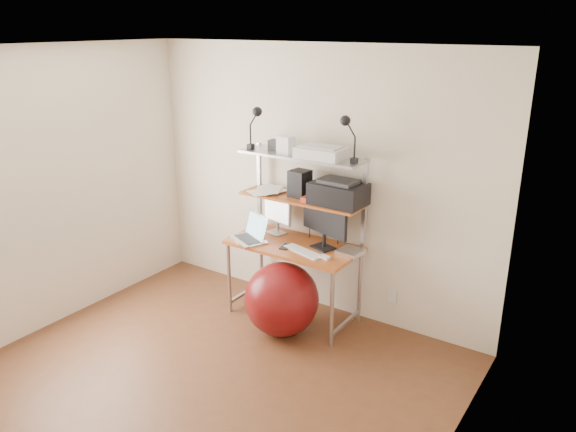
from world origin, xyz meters
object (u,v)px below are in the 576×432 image
(monitor_silver, at_px, (277,211))
(exercise_ball, at_px, (282,299))
(printer, at_px, (338,193))
(laptop, at_px, (252,234))
(monitor_black, at_px, (325,219))

(monitor_silver, height_order, exercise_ball, monitor_silver)
(monitor_silver, height_order, printer, printer)
(laptop, relative_size, printer, 0.91)
(laptop, height_order, printer, printer)
(monitor_silver, bearing_deg, exercise_ball, -37.07)
(printer, xyz_separation_m, exercise_ball, (-0.29, -0.45, -0.92))
(monitor_black, height_order, exercise_ball, monitor_black)
(monitor_black, xyz_separation_m, laptop, (-0.65, -0.21, -0.22))
(monitor_black, bearing_deg, printer, 51.45)
(laptop, height_order, exercise_ball, laptop)
(laptop, bearing_deg, exercise_ball, 3.31)
(laptop, xyz_separation_m, exercise_ball, (0.46, -0.18, -0.46))
(monitor_black, relative_size, laptop, 1.24)
(printer, distance_m, exercise_ball, 1.07)
(monitor_silver, relative_size, printer, 0.87)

